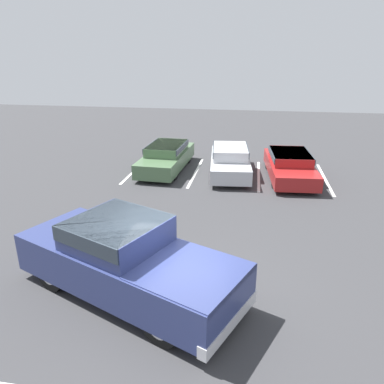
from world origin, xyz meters
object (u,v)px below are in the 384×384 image
(pickup_truck, at_px, (128,260))
(parked_sedan_b, at_px, (230,160))
(parked_sedan_a, at_px, (167,156))
(parked_sedan_c, at_px, (290,164))

(pickup_truck, distance_m, parked_sedan_b, 9.78)
(pickup_truck, bearing_deg, parked_sedan_a, 121.96)
(pickup_truck, bearing_deg, parked_sedan_b, 104.06)
(pickup_truck, distance_m, parked_sedan_c, 10.48)
(parked_sedan_a, distance_m, parked_sedan_b, 3.08)
(parked_sedan_a, relative_size, parked_sedan_b, 1.06)
(pickup_truck, height_order, parked_sedan_b, pickup_truck)
(pickup_truck, distance_m, parked_sedan_a, 9.98)
(parked_sedan_a, xyz_separation_m, parked_sedan_c, (5.76, -0.35, -0.03))
(parked_sedan_c, bearing_deg, pickup_truck, -28.96)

